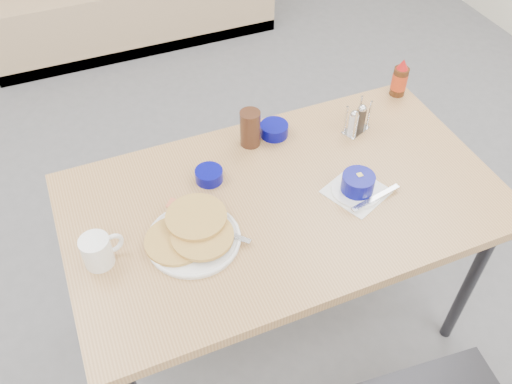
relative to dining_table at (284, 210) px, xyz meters
name	(u,v)px	position (x,y,z in m)	size (l,w,h in m)	color
ground	(303,372)	(0.00, -0.25, -0.70)	(6.00, 6.00, 0.00)	slate
dining_table	(284,210)	(0.00, 0.00, 0.00)	(1.40, 0.80, 0.76)	tan
pancake_plate	(193,235)	(-0.32, -0.05, 0.08)	(0.30, 0.28, 0.05)	white
coffee_mug	(98,250)	(-0.59, -0.03, 0.11)	(0.13, 0.09, 0.10)	white
grits_setting	(358,185)	(0.23, -0.07, 0.09)	(0.25, 0.23, 0.07)	white
creamer_bowl	(209,175)	(-0.20, 0.17, 0.08)	(0.09, 0.09, 0.04)	#050778
butter_bowl	(274,130)	(0.09, 0.30, 0.08)	(0.10, 0.10, 0.05)	#050778
amber_tumbler	(250,128)	(0.00, 0.29, 0.13)	(0.07, 0.07, 0.14)	#3D2013
condiment_caddy	(357,122)	(0.38, 0.20, 0.10)	(0.11, 0.09, 0.12)	silver
syrup_bottle	(400,79)	(0.64, 0.34, 0.13)	(0.06, 0.06, 0.16)	#47230F
sugar_wrapper	(172,203)	(-0.34, 0.11, 0.06)	(0.04, 0.03, 0.00)	#DB6F49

